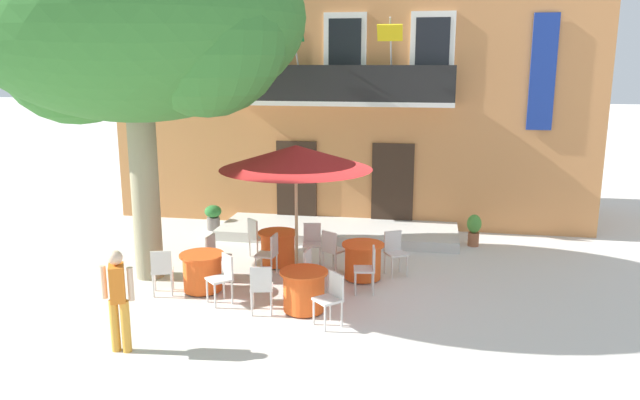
# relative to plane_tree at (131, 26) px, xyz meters

# --- Properties ---
(ground_plane) EXTENTS (120.00, 120.00, 0.00)m
(ground_plane) POSITION_rel_plane_tree_xyz_m (3.72, -0.34, -5.05)
(ground_plane) COLOR silver
(building_facade) EXTENTS (13.00, 5.09, 7.50)m
(building_facade) POSITION_rel_plane_tree_xyz_m (3.49, 6.65, -1.30)
(building_facade) COLOR #CC844C
(building_facade) RESTS_ON ground
(entrance_step_platform) EXTENTS (6.04, 2.01, 0.25)m
(entrance_step_platform) POSITION_rel_plane_tree_xyz_m (3.49, 3.66, -4.93)
(entrance_step_platform) COLOR silver
(entrance_step_platform) RESTS_ON ground
(plane_tree) EXTENTS (6.75, 5.93, 7.17)m
(plane_tree) POSITION_rel_plane_tree_xyz_m (0.00, 0.00, 0.00)
(plane_tree) COLOR gray
(plane_tree) RESTS_ON ground
(cafe_table_near_tree) EXTENTS (0.86, 0.86, 0.76)m
(cafe_table_near_tree) POSITION_rel_plane_tree_xyz_m (3.63, -1.28, -4.66)
(cafe_table_near_tree) COLOR #EA561E
(cafe_table_near_tree) RESTS_ON ground
(cafe_chair_near_tree_0) EXTENTS (0.48, 0.48, 0.91)m
(cafe_chair_near_tree_0) POSITION_rel_plane_tree_xyz_m (2.92, -1.53, -4.52)
(cafe_chair_near_tree_0) COLOR silver
(cafe_chair_near_tree_0) RESTS_ON ground
(cafe_chair_near_tree_1) EXTENTS (0.57, 0.57, 0.91)m
(cafe_chair_near_tree_1) POSITION_rel_plane_tree_xyz_m (4.21, -1.77, -4.52)
(cafe_chair_near_tree_1) COLOR silver
(cafe_chair_near_tree_1) RESTS_ON ground
(cafe_chair_near_tree_2) EXTENTS (0.44, 0.44, 0.91)m
(cafe_chair_near_tree_2) POSITION_rel_plane_tree_xyz_m (3.65, -0.53, -4.52)
(cafe_chair_near_tree_2) COLOR silver
(cafe_chair_near_tree_2) RESTS_ON ground
(cafe_table_middle) EXTENTS (0.86, 0.86, 0.76)m
(cafe_table_middle) POSITION_rel_plane_tree_xyz_m (1.49, -0.66, -4.66)
(cafe_table_middle) COLOR #EA561E
(cafe_table_middle) RESTS_ON ground
(cafe_chair_middle_0) EXTENTS (0.57, 0.57, 0.91)m
(cafe_chair_middle_0) POSITION_rel_plane_tree_xyz_m (2.08, -1.14, -4.52)
(cafe_chair_middle_0) COLOR silver
(cafe_chair_middle_0) RESTS_ON ground
(cafe_chair_middle_1) EXTENTS (0.44, 0.44, 0.91)m
(cafe_chair_middle_1) POSITION_rel_plane_tree_xyz_m (1.49, 0.09, -4.52)
(cafe_chair_middle_1) COLOR silver
(cafe_chair_middle_1) RESTS_ON ground
(cafe_chair_middle_2) EXTENTS (0.51, 0.51, 0.91)m
(cafe_chair_middle_2) POSITION_rel_plane_tree_xyz_m (0.82, -1.00, -4.52)
(cafe_chair_middle_2) COLOR silver
(cafe_chair_middle_2) RESTS_ON ground
(cafe_table_front) EXTENTS (0.86, 0.86, 0.76)m
(cafe_table_front) POSITION_rel_plane_tree_xyz_m (4.48, 0.58, -4.66)
(cafe_table_front) COLOR #EA561E
(cafe_table_front) RESTS_ON ground
(cafe_chair_front_0) EXTENTS (0.55, 0.55, 0.91)m
(cafe_chair_front_0) POSITION_rel_plane_tree_xyz_m (3.79, 0.89, -4.52)
(cafe_chair_front_0) COLOR silver
(cafe_chair_front_0) RESTS_ON ground
(cafe_chair_front_1) EXTENTS (0.45, 0.45, 0.91)m
(cafe_chair_front_1) POSITION_rel_plane_tree_xyz_m (4.66, -0.15, -4.52)
(cafe_chair_front_1) COLOR silver
(cafe_chair_front_1) RESTS_ON ground
(cafe_chair_front_2) EXTENTS (0.54, 0.54, 0.91)m
(cafe_chair_front_2) POSITION_rel_plane_tree_xyz_m (5.10, 1.01, -4.52)
(cafe_chair_front_2) COLOR silver
(cafe_chair_front_2) RESTS_ON ground
(cafe_table_far_side) EXTENTS (0.86, 0.86, 0.76)m
(cafe_table_far_side) POSITION_rel_plane_tree_xyz_m (2.54, 1.13, -4.66)
(cafe_table_far_side) COLOR #EA561E
(cafe_table_far_side) RESTS_ON ground
(cafe_chair_far_side_0) EXTENTS (0.46, 0.46, 0.91)m
(cafe_chair_far_side_0) POSITION_rel_plane_tree_xyz_m (3.27, 1.34, -4.52)
(cafe_chair_far_side_0) COLOR silver
(cafe_chair_far_side_0) RESTS_ON ground
(cafe_chair_far_side_1) EXTENTS (0.57, 0.57, 0.91)m
(cafe_chair_far_side_1) POSITION_rel_plane_tree_xyz_m (1.94, 1.58, -4.52)
(cafe_chair_far_side_1) COLOR silver
(cafe_chair_far_side_1) RESTS_ON ground
(cafe_chair_far_side_2) EXTENTS (0.43, 0.43, 0.91)m
(cafe_chair_far_side_2) POSITION_rel_plane_tree_xyz_m (2.56, 0.38, -4.52)
(cafe_chair_far_side_2) COLOR silver
(cafe_chair_far_side_2) RESTS_ON ground
(cafe_umbrella) EXTENTS (2.90, 2.90, 2.85)m
(cafe_umbrella) POSITION_rel_plane_tree_xyz_m (3.27, -0.21, -2.44)
(cafe_umbrella) COLOR #997A56
(cafe_umbrella) RESTS_ON ground
(ground_planter_left) EXTENTS (0.44, 0.44, 0.66)m
(ground_planter_left) POSITION_rel_plane_tree_xyz_m (0.12, 3.68, -4.68)
(ground_planter_left) COLOR slate
(ground_planter_left) RESTS_ON ground
(ground_planter_right) EXTENTS (0.34, 0.34, 0.78)m
(ground_planter_right) POSITION_rel_plane_tree_xyz_m (6.86, 3.40, -4.61)
(ground_planter_right) COLOR #995638
(ground_planter_right) RESTS_ON ground
(pedestrian_near_entrance) EXTENTS (0.53, 0.40, 1.62)m
(pedestrian_near_entrance) POSITION_rel_plane_tree_xyz_m (1.18, -3.31, -4.14)
(pedestrian_near_entrance) COLOR gold
(pedestrian_near_entrance) RESTS_ON ground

